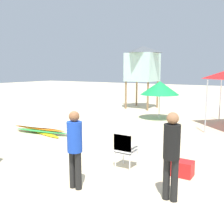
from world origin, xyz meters
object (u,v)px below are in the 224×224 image
Objects in this scene: cooler_box at (182,168)px; lifeguard_tower at (142,64)px; beach_umbrella_mid at (160,88)px; stacked_plastic_chairs at (125,146)px; lifeguard_near_left at (172,150)px; surfboard_pile at (41,130)px; lifeguard_near_right at (75,145)px.

lifeguard_tower is at bearing 120.56° from cooler_box.
beach_umbrella_mid reaches higher than cooler_box.
lifeguard_near_left is at bearing -31.90° from stacked_plastic_chairs.
lifeguard_tower reaches higher than cooler_box.
surfboard_pile is 1.57× the size of lifeguard_near_left.
lifeguard_near_left is 12.60m from lifeguard_tower.
stacked_plastic_chairs is at bearing 148.10° from lifeguard_near_left.
lifeguard_near_right is at bearing -35.25° from surfboard_pile.
beach_umbrella_mid reaches higher than lifeguard_near_left.
lifeguard_tower reaches higher than lifeguard_near_left.
lifeguard_tower is at bearing 128.64° from beach_umbrella_mid.
stacked_plastic_chairs is 0.60× the size of lifeguard_near_right.
cooler_box is at bearing 97.15° from lifeguard_near_left.
lifeguard_near_left is at bearing -61.85° from lifeguard_tower.
surfboard_pile is at bearing 162.14° from stacked_plastic_chairs.
stacked_plastic_chairs is at bearing -66.69° from lifeguard_tower.
stacked_plastic_chairs is 0.58× the size of lifeguard_near_left.
stacked_plastic_chairs is 1.99× the size of cooler_box.
lifeguard_tower reaches higher than beach_umbrella_mid.
beach_umbrella_mid is at bearing -51.36° from lifeguard_tower.
beach_umbrella_mid is 7.48m from cooler_box.
lifeguard_near_right is (-1.90, -0.58, -0.04)m from lifeguard_near_left.
surfboard_pile is 6.28m from beach_umbrella_mid.
lifeguard_near_right is 8.63m from beach_umbrella_mid.
surfboard_pile is at bearing 158.31° from lifeguard_near_left.
lifeguard_tower is 7.87× the size of cooler_box.
stacked_plastic_chairs is at bearing 77.73° from lifeguard_near_right.
lifeguard_tower is 2.05× the size of beach_umbrella_mid.
beach_umbrella_mid is (-1.84, 6.92, 1.01)m from stacked_plastic_chairs.
lifeguard_near_left is at bearing 16.93° from lifeguard_near_right.
stacked_plastic_chairs is at bearing -166.63° from cooler_box.
beach_umbrella_mid is at bearing 113.35° from lifeguard_near_left.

